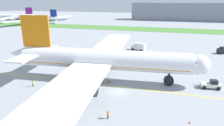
# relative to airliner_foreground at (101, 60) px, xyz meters

# --- Properties ---
(ground_plane) EXTENTS (600.00, 600.00, 0.00)m
(ground_plane) POSITION_rel_airliner_foreground_xyz_m (6.19, -5.76, -5.78)
(ground_plane) COLOR #9399A0
(ground_plane) RESTS_ON ground
(apron_taxi_line) EXTENTS (280.00, 0.36, 0.01)m
(apron_taxi_line) POSITION_rel_airliner_foreground_xyz_m (6.19, -2.89, -5.77)
(apron_taxi_line) COLOR yellow
(apron_taxi_line) RESTS_ON ground
(grass_median_strip) EXTENTS (320.00, 24.00, 0.10)m
(grass_median_strip) POSITION_rel_airliner_foreground_xyz_m (6.19, 102.42, -5.73)
(grass_median_strip) COLOR #4C8438
(grass_median_strip) RESTS_ON ground
(airliner_foreground) EXTENTS (53.82, 86.06, 17.01)m
(airliner_foreground) POSITION_rel_airliner_foreground_xyz_m (0.00, 0.00, 0.00)
(airliner_foreground) COLOR white
(airliner_foreground) RESTS_ON ground
(pushback_tug) EXTENTS (6.44, 2.70, 2.19)m
(pushback_tug) POSITION_rel_airliner_foreground_xyz_m (27.78, 2.44, -4.77)
(pushback_tug) COLOR white
(pushback_tug) RESTS_ON ground
(ground_crew_wingwalker_port) EXTENTS (0.50, 0.49, 1.71)m
(ground_crew_wingwalker_port) POSITION_rel_airliner_foreground_xyz_m (7.28, -17.13, -4.74)
(ground_crew_wingwalker_port) COLOR black
(ground_crew_wingwalker_port) RESTS_ON ground
(ground_crew_marshaller_front) EXTENTS (0.55, 0.34, 1.62)m
(ground_crew_marshaller_front) POSITION_rel_airliner_foreground_xyz_m (-14.97, -8.82, -4.79)
(ground_crew_marshaller_front) COLOR black
(ground_crew_marshaller_front) RESTS_ON ground
(ground_crew_wingwalker_starboard) EXTENTS (0.28, 0.57, 1.64)m
(ground_crew_wingwalker_starboard) POSITION_rel_airliner_foreground_xyz_m (2.66, -1.44, -4.78)
(ground_crew_wingwalker_starboard) COLOR black
(ground_crew_wingwalker_starboard) RESTS_ON ground
(traffic_cone_near_nose) EXTENTS (0.36, 0.36, 0.58)m
(traffic_cone_near_nose) POSITION_rel_airliner_foreground_xyz_m (21.65, -14.48, -5.49)
(traffic_cone_near_nose) COLOR #F2590C
(traffic_cone_near_nose) RESTS_ON ground
(service_truck_fuel_bowser) EXTENTS (4.96, 4.05, 2.72)m
(service_truck_fuel_bowser) POSITION_rel_airliner_foreground_xyz_m (38.49, 40.19, -4.30)
(service_truck_fuel_bowser) COLOR black
(service_truck_fuel_bowser) RESTS_ON ground
(service_truck_catering_van) EXTENTS (6.53, 4.02, 3.20)m
(service_truck_catering_van) POSITION_rel_airliner_foreground_xyz_m (4.77, 36.10, -4.09)
(service_truck_catering_van) COLOR white
(service_truck_catering_van) RESTS_ON ground
(parked_airliner_far_left) EXTENTS (46.26, 75.91, 13.27)m
(parked_airliner_far_left) POSITION_rel_airliner_foreground_xyz_m (-140.44, 129.70, -1.27)
(parked_airliner_far_left) COLOR white
(parked_airliner_far_left) RESTS_ON ground
(parked_airliner_far_centre) EXTENTS (48.90, 81.29, 12.51)m
(parked_airliner_far_centre) POSITION_rel_airliner_foreground_xyz_m (-102.31, 120.24, -1.53)
(parked_airliner_far_centre) COLOR white
(parked_airliner_far_centre) RESTS_ON ground
(terminal_building) EXTENTS (119.49, 20.00, 18.00)m
(terminal_building) POSITION_rel_airliner_foreground_xyz_m (36.38, 178.45, 3.22)
(terminal_building) COLOR gray
(terminal_building) RESTS_ON ground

